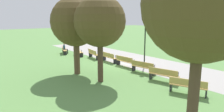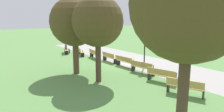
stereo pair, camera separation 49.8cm
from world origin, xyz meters
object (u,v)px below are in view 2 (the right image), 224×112
Objects in this scene: person_seated at (67,48)px; lamp_post at (145,32)px; bench_1 at (80,51)px; bench_4 at (125,61)px; tree_0 at (98,22)px; tree_1 at (75,22)px; tree_2 at (189,5)px; bench_0 at (66,49)px; bench_7 at (185,87)px; bench_2 at (94,54)px; bench_5 at (142,67)px; bench_6 at (162,75)px; bench_3 at (109,57)px.

person_seated is 10.44m from lamp_post.
bench_4 is (6.67, 0.70, 0.00)m from bench_1.
tree_0 is 2.55m from tree_1.
tree_2 is 1.42× the size of lamp_post.
bench_0 is 15.37m from bench_7.
bench_2 is 0.47× the size of lamp_post.
tree_1 is 0.91× the size of tree_2.
bench_0 and bench_5 have the same top height.
bench_7 is at bearing -33.10° from bench_6.
bench_6 is (2.20, -0.47, 0.00)m from bench_5.
bench_1 is 6.71m from bench_4.
bench_0 is 1.01× the size of bench_4.
person_seated reaches higher than bench_4.
lamp_post is (9.92, 2.33, 2.30)m from person_seated.
bench_5 is at bearing 27.13° from bench_0.
bench_4 is 0.36× the size of tree_1.
bench_6 is 6.91m from tree_1.
bench_6 is at bearing -28.34° from lamp_post.
bench_3 is 0.99× the size of bench_7.
tree_2 reaches higher than bench_3.
bench_2 is at bearing 161.90° from bench_6.
bench_1 is 2.24m from bench_2.
bench_7 is at bearing -5.98° from bench_3.
bench_7 is at bearing 3.06° from bench_2.
bench_3 is at bearing 176.98° from bench_4.
bench_5 is at bearing 9.06° from bench_2.
bench_1 is 0.47× the size of lamp_post.
tree_0 is (10.72, -2.57, 3.15)m from person_seated.
bench_1 is at bearing 150.56° from tree_1.
person_seated is at bearing -175.01° from bench_4.
bench_7 is at bearing 20.74° from tree_1.
bench_3 is at bearing 158.90° from bench_6.
tree_0 reaches higher than bench_1.
person_seated is (-11.04, -1.00, 0.16)m from bench_5.
bench_2 is 6.36m from tree_1.
person_seated reaches higher than bench_1.
tree_2 is (13.68, -5.34, 3.91)m from bench_2.
tree_2 is (4.77, -4.87, 3.91)m from bench_6.
tree_0 reaches higher than bench_0.
tree_0 is at bearing -104.21° from bench_5.
bench_5 is 0.47× the size of lamp_post.
bench_2 is at bearing 34.20° from person_seated.
bench_3 is 1.00× the size of bench_4.
tree_0 is (-2.52, -3.11, 3.31)m from bench_6.
bench_4 and bench_7 have the same top height.
tree_0 is (-0.32, -3.58, 3.31)m from bench_5.
bench_3 is at bearing 154.05° from tree_2.
bench_2 is at bearing 170.94° from bench_5.
bench_2 is at bearing -170.98° from bench_3.
tree_2 is at bearing -12.25° from bench_2.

